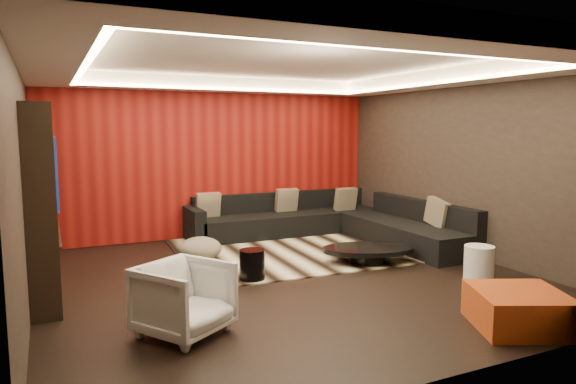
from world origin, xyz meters
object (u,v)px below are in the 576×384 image
white_side_table (479,264)px  armchair (184,299)px  drum_stool (252,264)px  orange_ottoman (518,309)px  coffee_table (368,255)px  sectional_sofa (331,224)px

white_side_table → armchair: armchair is taller
white_side_table → drum_stool: bearing=153.9°
orange_ottoman → white_side_table: bearing=57.9°
white_side_table → orange_ottoman: white_side_table is taller
coffee_table → orange_ottoman: orange_ottoman is taller
drum_stool → orange_ottoman: bearing=-55.4°
drum_stool → orange_ottoman: size_ratio=0.46×
drum_stool → sectional_sofa: size_ratio=0.11×
sectional_sofa → armchair: bearing=-137.3°
white_side_table → orange_ottoman: (-0.82, -1.31, -0.05)m
drum_stool → armchair: (-1.21, -1.35, 0.13)m
orange_ottoman → coffee_table: bearing=89.0°
sectional_sofa → white_side_table: bearing=-82.4°
orange_ottoman → sectional_sofa: sectional_sofa is taller
orange_ottoman → armchair: bearing=157.6°
coffee_table → armchair: 3.36m
coffee_table → drum_stool: bearing=-177.9°
orange_ottoman → armchair: size_ratio=1.09×
coffee_table → sectional_sofa: size_ratio=0.36×
white_side_table → sectional_sofa: 3.08m
coffee_table → drum_stool: 1.83m
coffee_table → armchair: size_ratio=1.76×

